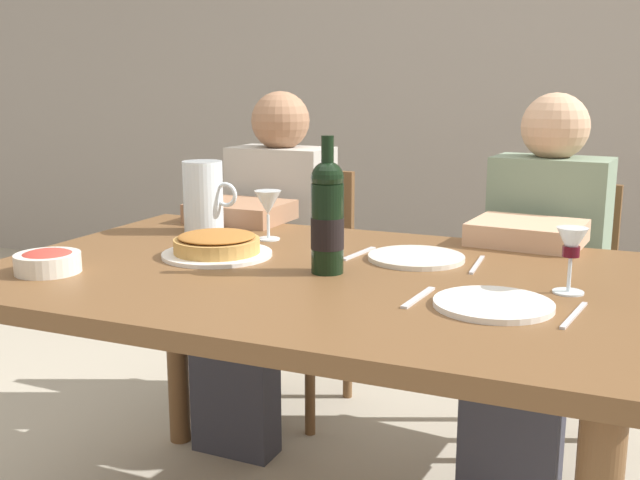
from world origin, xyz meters
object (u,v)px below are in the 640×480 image
wine_glass_left_diner (268,205)px  chair_right (550,300)px  baked_tart (217,245)px  diner_left (266,254)px  dinner_plate_right_setting (493,304)px  wine_bottle (327,217)px  dinner_plate_left_setting (416,258)px  dining_table (311,307)px  diner_right (537,281)px  wine_glass_right_diner (571,247)px  water_pitcher (204,201)px  chair_left (297,273)px

wine_glass_left_diner → chair_right: wine_glass_left_diner is taller
baked_tart → diner_left: 0.67m
baked_tart → dinner_plate_right_setting: bearing=-13.2°
baked_tart → chair_right: (0.73, 0.86, -0.29)m
chair_right → wine_bottle: bearing=71.0°
dinner_plate_left_setting → dinner_plate_right_setting: size_ratio=1.02×
dining_table → diner_right: (0.44, 0.66, -0.05)m
wine_glass_right_diner → diner_left: (-1.02, 0.62, -0.24)m
dinner_plate_left_setting → chair_right: (0.26, 0.70, -0.27)m
wine_glass_right_diner → chair_right: wine_glass_right_diner is taller
water_pitcher → chair_left: 0.69m
diner_left → diner_right: 0.89m
chair_left → wine_glass_left_diner: bearing=109.2°
diner_left → dinner_plate_left_setting: bearing=145.9°
wine_glass_left_diner → chair_right: size_ratio=0.16×
wine_glass_left_diner → dinner_plate_right_setting: wine_glass_left_diner is taller
wine_bottle → dinner_plate_right_setting: size_ratio=1.34×
water_pitcher → baked_tart: size_ratio=0.75×
baked_tart → wine_glass_left_diner: (0.03, 0.23, 0.07)m
wine_glass_left_diner → dinner_plate_left_setting: wine_glass_left_diner is taller
dinner_plate_left_setting → chair_right: bearing=69.9°
dining_table → dinner_plate_left_setting: (0.20, 0.19, 0.10)m
dinner_plate_right_setting → wine_glass_right_diner: bearing=52.3°
dining_table → chair_left: 1.01m
baked_tart → wine_glass_left_diner: bearing=83.3°
wine_glass_left_diner → diner_left: bearing=118.1°
water_pitcher → baked_tart: water_pitcher is taller
dining_table → wine_glass_right_diner: bearing=2.8°
dining_table → baked_tart: 0.30m
wine_bottle → chair_right: 1.07m
dining_table → water_pitcher: 0.58m
diner_right → wine_glass_left_diner: bearing=35.4°
dinner_plate_left_setting → wine_glass_right_diner: bearing=-23.6°
dinner_plate_left_setting → chair_left: bearing=132.9°
wine_bottle → diner_left: diner_left is taller
wine_bottle → diner_right: size_ratio=0.27×
diner_left → chair_right: diner_left is taller
water_pitcher → chair_left: bearing=88.1°
dining_table → baked_tart: bearing=172.9°
dining_table → wine_bottle: wine_bottle is taller
wine_glass_left_diner → diner_right: bearing=30.0°
chair_left → diner_right: 0.92m
chair_left → dinner_plate_right_setting: bearing=132.4°
wine_bottle → baked_tart: wine_bottle is taller
wine_glass_right_diner → diner_left: bearing=148.7°
wine_glass_right_diner → dinner_plate_left_setting: 0.42m
wine_glass_left_diner → dinner_plate_right_setting: 0.80m
baked_tart → diner_left: (-0.18, 0.62, -0.17)m
diner_left → diner_right: bearing=-178.3°
dinner_plate_right_setting → chair_right: size_ratio=0.27×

